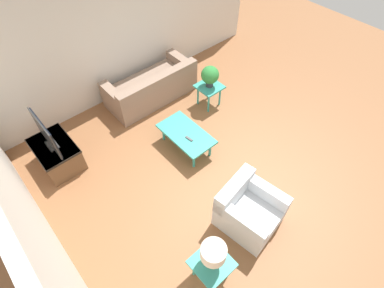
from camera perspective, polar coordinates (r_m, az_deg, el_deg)
ground_plane at (r=5.72m, az=5.65°, el=-3.54°), size 14.00×14.00×0.00m
wall_back at (r=3.91m, az=-27.40°, el=-15.24°), size 7.20×0.12×2.70m
wall_right at (r=6.70m, az=-13.38°, el=19.83°), size 0.12×7.20×2.70m
sofa at (r=6.84m, az=-7.66°, el=10.63°), size 0.89×2.00×0.75m
armchair at (r=4.87m, az=10.55°, el=-12.26°), size 0.99×0.94×0.82m
coffee_table at (r=5.66m, az=-1.14°, el=1.80°), size 1.11×0.61×0.40m
side_table_plant at (r=6.53m, az=3.31°, el=10.43°), size 0.51×0.51×0.51m
side_table_lamp at (r=4.36m, az=3.76°, el=-22.01°), size 0.51×0.51×0.51m
tv_stand_chest at (r=6.01m, az=-24.32°, el=-1.68°), size 0.93×0.65×0.51m
television at (r=5.63m, az=-26.10°, el=1.75°), size 0.87×0.16×0.62m
potted_plant at (r=6.31m, az=3.45°, el=12.93°), size 0.37×0.37×0.47m
table_lamp at (r=3.96m, az=4.09°, el=-20.08°), size 0.33×0.33×0.48m
remote_control at (r=5.52m, az=-0.56°, el=1.01°), size 0.16×0.06×0.02m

